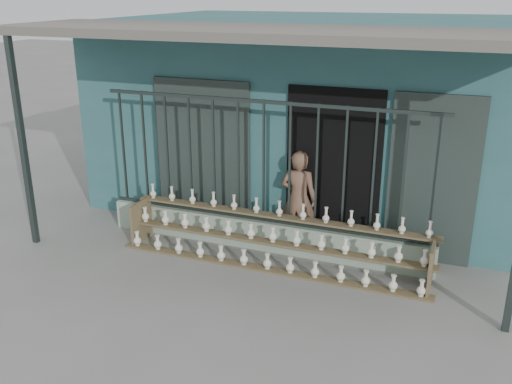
% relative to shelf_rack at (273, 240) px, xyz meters
% --- Properties ---
extents(ground, '(60.00, 60.00, 0.00)m').
position_rel_shelf_rack_xyz_m(ground, '(-0.30, -0.88, -0.36)').
color(ground, slate).
extents(workshop_building, '(7.40, 6.60, 3.21)m').
position_rel_shelf_rack_xyz_m(workshop_building, '(-0.29, 3.35, 1.26)').
color(workshop_building, '#2B595B').
rests_on(workshop_building, ground).
extents(parapet_wall, '(5.00, 0.20, 0.45)m').
position_rel_shelf_rack_xyz_m(parapet_wall, '(-0.30, 0.42, -0.14)').
color(parapet_wall, '#92A991').
rests_on(parapet_wall, ground).
extents(security_fence, '(5.00, 0.04, 1.80)m').
position_rel_shelf_rack_xyz_m(security_fence, '(-0.30, 0.42, 0.99)').
color(security_fence, '#283330').
rests_on(security_fence, parapet_wall).
extents(shelf_rack, '(4.50, 0.68, 0.85)m').
position_rel_shelf_rack_xyz_m(shelf_rack, '(0.00, 0.00, 0.00)').
color(shelf_rack, brown).
rests_on(shelf_rack, ground).
extents(elderly_woman, '(0.56, 0.38, 1.48)m').
position_rel_shelf_rack_xyz_m(elderly_woman, '(0.15, 0.73, 0.38)').
color(elderly_woman, brown).
rests_on(elderly_woman, ground).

